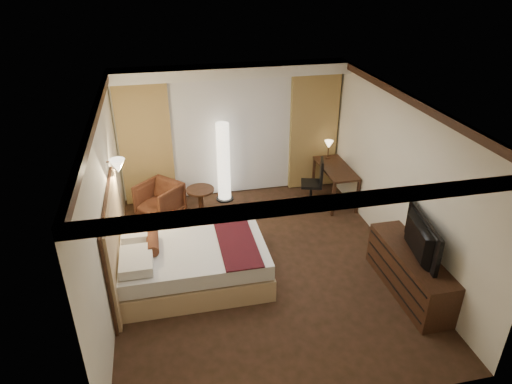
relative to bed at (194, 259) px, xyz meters
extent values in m
cube|color=black|center=(1.09, 0.04, -0.32)|extent=(4.50, 5.50, 0.01)
cube|color=white|center=(1.09, 0.04, 2.38)|extent=(4.50, 5.50, 0.01)
cube|color=beige|center=(1.09, 2.79, 1.03)|extent=(4.50, 0.02, 2.70)
cube|color=beige|center=(-1.16, 0.04, 1.03)|extent=(0.02, 5.50, 2.70)
cube|color=beige|center=(3.34, 0.04, 1.03)|extent=(0.02, 5.50, 2.70)
cube|color=white|center=(1.09, 2.54, 2.28)|extent=(4.50, 0.50, 0.20)
cube|color=silver|center=(1.09, 2.71, 0.93)|extent=(2.48, 0.04, 2.45)
cube|color=tan|center=(-0.61, 2.65, 0.93)|extent=(1.00, 0.14, 2.45)
cube|color=tan|center=(2.79, 2.65, 0.93)|extent=(1.00, 0.14, 2.45)
imported|color=#512418|center=(-0.46, 2.04, 0.05)|extent=(0.98, 0.98, 0.74)
imported|color=black|center=(3.06, -1.04, 0.70)|extent=(0.85, 1.25, 0.15)
camera|label=1|loc=(-0.29, -5.85, 4.19)|focal=32.00mm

